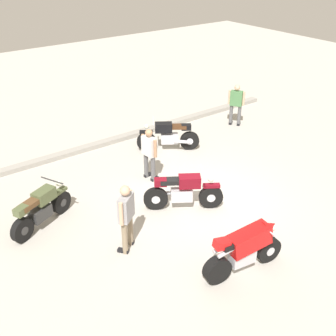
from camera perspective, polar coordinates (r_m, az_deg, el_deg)
The scene contains 9 objects.
ground_plane at distance 11.63m, azimuth 4.48°, elevation -4.15°, with size 40.00×40.00×0.00m, color #B7B2A8.
curb_edge at distance 14.91m, azimuth -7.06°, elevation 3.88°, with size 14.00×0.30×0.15m, color #9C978F.
motorcycle_maroon_cruiser at distance 10.94m, azimuth 2.06°, elevation -3.17°, with size 1.81×1.25×1.09m.
motorcycle_olive_vintage at distance 10.76m, azimuth -16.84°, elevation -5.37°, with size 1.83×1.01×1.07m.
motorcycle_black_cruiser at distance 14.00m, azimuth 0.06°, elevation 4.41°, with size 1.80×1.27×1.09m.
motorcycle_red_sportbike at distance 9.11m, azimuth 10.41°, elevation -10.68°, with size 1.96×0.70×1.14m.
person_in_gray_shirt at distance 9.37m, azimuth -5.67°, elevation -6.23°, with size 0.57×0.51×1.68m.
person_in_green_shirt at distance 16.06m, azimuth 9.22°, elevation 8.73°, with size 0.49×0.56×1.59m.
person_in_white_shirt at distance 12.11m, azimuth -2.56°, elevation 2.24°, with size 0.35×0.63×1.60m.
Camera 1 is at (-6.51, -7.27, 6.32)m, focal length 44.94 mm.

